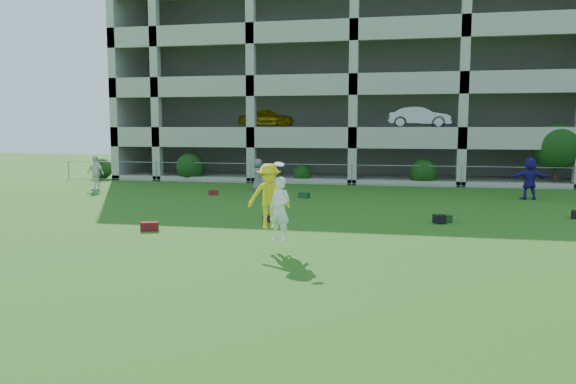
% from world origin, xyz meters
% --- Properties ---
extents(ground, '(100.00, 100.00, 0.00)m').
position_xyz_m(ground, '(0.00, 0.00, 0.00)').
color(ground, '#235114').
rests_on(ground, ground).
extents(bystander_b, '(1.15, 0.69, 1.82)m').
position_xyz_m(bystander_b, '(-12.84, 13.47, 0.91)').
color(bystander_b, silver).
rests_on(bystander_b, ground).
extents(bystander_c, '(0.74, 0.94, 1.68)m').
position_xyz_m(bystander_c, '(-4.44, 14.80, 0.84)').
color(bystander_c, slate).
rests_on(bystander_c, ground).
extents(bystander_d, '(1.87, 0.96, 1.93)m').
position_xyz_m(bystander_d, '(8.54, 14.27, 0.96)').
color(bystander_d, navy).
rests_on(bystander_d, ground).
extents(bag_red_a, '(0.62, 0.47, 0.28)m').
position_xyz_m(bag_red_a, '(-5.02, 3.40, 0.14)').
color(bag_red_a, '#601110').
rests_on(bag_red_a, ground).
extents(bag_black_b, '(0.47, 0.42, 0.22)m').
position_xyz_m(bag_black_b, '(-1.68, 5.84, 0.11)').
color(bag_black_b, black).
rests_on(bag_black_b, ground).
extents(bag_green_c, '(0.61, 0.57, 0.26)m').
position_xyz_m(bag_green_c, '(4.29, 6.94, 0.13)').
color(bag_green_c, '#143814').
rests_on(bag_green_c, ground).
extents(crate_d, '(0.46, 0.46, 0.30)m').
position_xyz_m(crate_d, '(4.13, 6.70, 0.15)').
color(crate_d, black).
rests_on(crate_d, ground).
extents(bag_red_f, '(0.53, 0.46, 0.24)m').
position_xyz_m(bag_red_f, '(-6.19, 12.88, 0.12)').
color(bag_red_f, maroon).
rests_on(bag_red_f, ground).
extents(bag_green_g, '(0.57, 0.46, 0.25)m').
position_xyz_m(bag_green_g, '(-1.65, 12.69, 0.12)').
color(bag_green_g, '#14381D').
rests_on(bag_green_g, ground).
extents(frisbee_contest, '(1.34, 1.00, 2.10)m').
position_xyz_m(frisbee_contest, '(-0.54, 1.44, 1.38)').
color(frisbee_contest, yellow).
rests_on(frisbee_contest, ground).
extents(parking_garage, '(30.00, 14.00, 12.00)m').
position_xyz_m(parking_garage, '(-0.01, 27.70, 6.01)').
color(parking_garage, '#9E998C').
rests_on(parking_garage, ground).
extents(fence, '(36.06, 0.06, 1.20)m').
position_xyz_m(fence, '(0.00, 19.00, 0.61)').
color(fence, gray).
rests_on(fence, ground).
extents(shrub_row, '(34.38, 2.52, 3.50)m').
position_xyz_m(shrub_row, '(4.59, 19.70, 1.51)').
color(shrub_row, '#163D11').
rests_on(shrub_row, ground).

